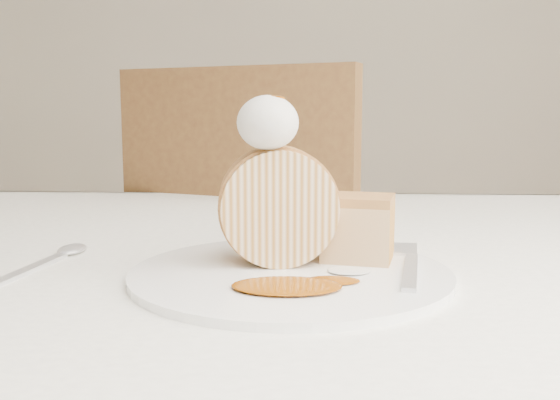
{
  "coord_description": "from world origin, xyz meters",
  "views": [
    {
      "loc": [
        0.04,
        -0.52,
        0.9
      ],
      "look_at": [
        0.01,
        0.05,
        0.82
      ],
      "focal_mm": 40.0,
      "sensor_mm": 36.0,
      "label": 1
    }
  ],
  "objects": [
    {
      "name": "table",
      "position": [
        0.0,
        0.2,
        0.66
      ],
      "size": [
        1.4,
        0.9,
        0.75
      ],
      "color": "white",
      "rests_on": "ground"
    },
    {
      "name": "cake_chunk",
      "position": [
        0.09,
        0.08,
        0.78
      ],
      "size": [
        0.08,
        0.07,
        0.05
      ],
      "primitive_type": "cube",
      "rotation": [
        0.0,
        0.0,
        -0.21
      ],
      "color": "#B48044",
      "rests_on": "plate"
    },
    {
      "name": "caramel_pool",
      "position": [
        0.02,
        -0.02,
        0.76
      ],
      "size": [
        0.1,
        0.08,
        0.0
      ],
      "primitive_type": null,
      "rotation": [
        0.0,
        0.0,
        -0.21
      ],
      "color": "#803B05",
      "rests_on": "plate"
    },
    {
      "name": "chair_far",
      "position": [
        -0.05,
        0.72,
        0.56
      ],
      "size": [
        0.6,
        0.6,
        0.98
      ],
      "rotation": [
        0.0,
        0.0,
        2.78
      ],
      "color": "brown",
      "rests_on": "ground"
    },
    {
      "name": "roulade_slice",
      "position": [
        0.01,
        0.07,
        0.81
      ],
      "size": [
        0.12,
        0.07,
        0.11
      ],
      "primitive_type": "cylinder",
      "rotation": [
        1.57,
        0.0,
        0.12
      ],
      "color": "beige",
      "rests_on": "plate"
    },
    {
      "name": "whipped_cream",
      "position": [
        0.0,
        0.05,
        0.89
      ],
      "size": [
        0.06,
        0.06,
        0.05
      ],
      "primitive_type": "ellipsoid",
      "color": "silver",
      "rests_on": "roulade_slice"
    },
    {
      "name": "caramel_drizzle",
      "position": [
        0.0,
        0.05,
        0.92
      ],
      "size": [
        0.03,
        0.02,
        0.01
      ],
      "primitive_type": "ellipsoid",
      "color": "#803B05",
      "rests_on": "whipped_cream"
    },
    {
      "name": "plate",
      "position": [
        0.02,
        0.04,
        0.75
      ],
      "size": [
        0.35,
        0.35,
        0.01
      ],
      "primitive_type": "cylinder",
      "rotation": [
        0.0,
        0.0,
        -0.21
      ],
      "color": "white",
      "rests_on": "table"
    },
    {
      "name": "spoon",
      "position": [
        -0.23,
        0.04,
        0.75
      ],
      "size": [
        0.05,
        0.17,
        0.0
      ],
      "primitive_type": "cube",
      "rotation": [
        0.0,
        0.0,
        -0.13
      ],
      "color": "silver",
      "rests_on": "table"
    },
    {
      "name": "fork",
      "position": [
        0.13,
        0.03,
        0.76
      ],
      "size": [
        0.06,
        0.18,
        0.0
      ],
      "primitive_type": "cube",
      "rotation": [
        0.0,
        0.0,
        -0.18
      ],
      "color": "silver",
      "rests_on": "plate"
    }
  ]
}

